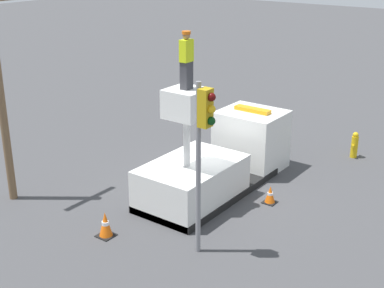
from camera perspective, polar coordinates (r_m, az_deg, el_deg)
ground_plane at (r=18.65m, az=1.84°, el=-5.15°), size 120.00×120.00×0.00m
bucket_truck at (r=18.72m, az=2.91°, el=-1.91°), size 6.62×2.38×3.96m
worker at (r=16.09m, az=-0.60°, el=8.91°), size 0.40×0.26×1.75m
traffic_light_pole at (r=13.72m, az=1.18°, el=0.85°), size 0.34×0.57×4.87m
fire_hydrant at (r=22.39m, az=16.95°, el=-0.10°), size 0.51×0.27×1.07m
traffic_cone_rear at (r=16.02m, az=-9.22°, el=-8.51°), size 0.49×0.49×0.78m
traffic_cone_curbside at (r=17.97m, az=8.33°, el=-5.39°), size 0.43×0.43×0.61m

